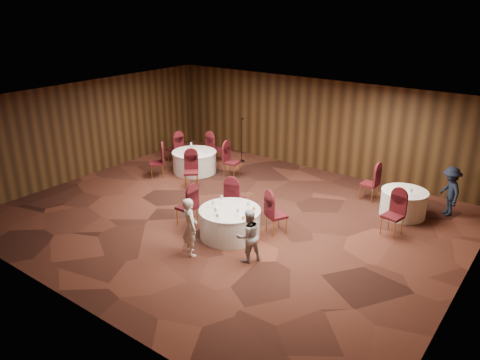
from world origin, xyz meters
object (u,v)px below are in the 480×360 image
Objects in this scene: mic_stand at (242,149)px; man_c at (450,191)px; woman_a at (190,227)px; table_main at (230,223)px; table_right at (403,203)px; woman_b at (248,236)px; table_left at (195,162)px.

mic_stand reaches higher than man_c.
mic_stand is 1.14× the size of woman_a.
table_main is 1.10× the size of man_c.
woman_b reaches higher than table_right.
table_main is 1.23× the size of woman_b.
table_main is at bearing -77.68° from man_c.
table_main is at bearing -66.14° from woman_a.
woman_b is 6.17m from man_c.
table_right is at bearing -175.44° from woman_b.
woman_b reaches higher than table_left.
man_c is (0.99, 0.78, 0.34)m from table_right.
woman_b is (1.27, 0.57, -0.08)m from woman_a.
man_c is (7.41, -0.28, 0.23)m from mic_stand.
table_right is 1.31m from man_c.
woman_a is at bearing -98.27° from table_main.
table_left is at bearing -97.89° from woman_b.
mic_stand reaches higher than table_main.
mic_stand is 7.41m from man_c.
table_right is 0.89× the size of man_c.
woman_b is at bearing -33.24° from table_main.
table_left is at bearing -114.60° from man_c.
table_right is at bearing -87.64° from man_c.
table_main is at bearing -129.22° from table_right.
woman_a is (-0.19, -1.28, 0.35)m from table_main.
woman_a is at bearing -122.98° from table_right.
table_main is 6.24m from man_c.
table_left is 1.20× the size of woman_b.
table_right is 6.50m from mic_stand.
table_main is 4.99m from table_right.
table_right is (7.07, 0.84, -0.00)m from table_left.
table_left is 2.01m from mic_stand.
table_right is 0.77× the size of mic_stand.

